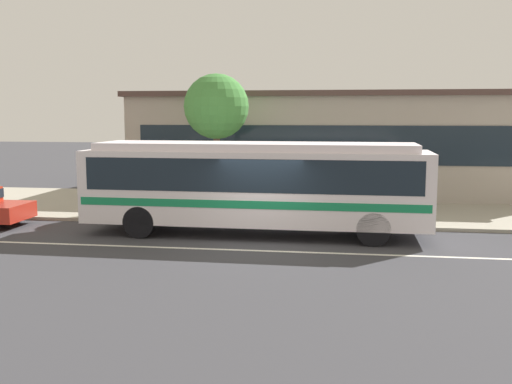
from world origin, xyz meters
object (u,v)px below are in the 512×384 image
object	(u,v)px
pedestrian_waiting_near_sign	(260,187)
pedestrian_walking_along_curb	(144,187)
transit_bus	(256,182)
pedestrian_standing_by_tree	(324,188)
street_tree_near_stop	(216,107)
bus_stop_sign	(364,180)

from	to	relation	value
pedestrian_waiting_near_sign	pedestrian_walking_along_curb	distance (m)	4.38
transit_bus	pedestrian_waiting_near_sign	world-z (taller)	transit_bus
pedestrian_standing_by_tree	street_tree_near_stop	world-z (taller)	street_tree_near_stop
bus_stop_sign	pedestrian_walking_along_curb	bearing A→B (deg)	174.51
transit_bus	pedestrian_walking_along_curb	xyz separation A→B (m)	(-4.66, 2.75, -0.59)
transit_bus	pedestrian_standing_by_tree	world-z (taller)	transit_bus
pedestrian_standing_by_tree	bus_stop_sign	xyz separation A→B (m)	(1.39, -1.46, 0.46)
transit_bus	street_tree_near_stop	size ratio (longest dim) A/B	2.05
transit_bus	bus_stop_sign	size ratio (longest dim) A/B	4.75
transit_bus	pedestrian_walking_along_curb	size ratio (longest dim) A/B	6.34
transit_bus	pedestrian_standing_by_tree	size ratio (longest dim) A/B	6.30
pedestrian_standing_by_tree	transit_bus	bearing A→B (deg)	-120.85
pedestrian_walking_along_curb	pedestrian_waiting_near_sign	bearing A→B (deg)	9.90
pedestrian_waiting_near_sign	pedestrian_standing_by_tree	xyz separation A→B (m)	(2.40, -0.07, 0.04)
pedestrian_walking_along_curb	pedestrian_standing_by_tree	size ratio (longest dim) A/B	0.99
street_tree_near_stop	bus_stop_sign	bearing A→B (deg)	-24.98
bus_stop_sign	pedestrian_standing_by_tree	bearing A→B (deg)	133.60
pedestrian_standing_by_tree	bus_stop_sign	distance (m)	2.07
transit_bus	street_tree_near_stop	bearing A→B (deg)	115.95
pedestrian_waiting_near_sign	bus_stop_sign	world-z (taller)	bus_stop_sign
transit_bus	pedestrian_standing_by_tree	distance (m)	4.04
pedestrian_walking_along_curb	pedestrian_standing_by_tree	xyz separation A→B (m)	(6.71, 0.68, 0.01)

